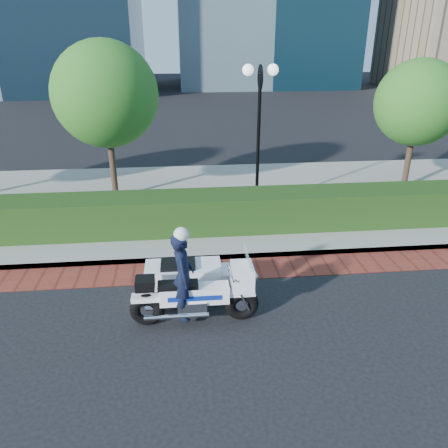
{
  "coord_description": "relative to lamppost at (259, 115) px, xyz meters",
  "views": [
    {
      "loc": [
        -1.31,
        -7.46,
        5.07
      ],
      "look_at": [
        -0.36,
        1.91,
        1.0
      ],
      "focal_mm": 35.0,
      "sensor_mm": 36.0,
      "label": 1
    }
  ],
  "objects": [
    {
      "name": "tree_c",
      "position": [
        5.5,
        1.3,
        0.09
      ],
      "size": [
        2.8,
        2.8,
        4.3
      ],
      "color": "#332319",
      "rests_on": "sidewalk"
    },
    {
      "name": "tree_b",
      "position": [
        -4.5,
        1.3,
        0.48
      ],
      "size": [
        3.2,
        3.2,
        4.89
      ],
      "color": "#332319",
      "rests_on": "sidewalk"
    },
    {
      "name": "hedge_main",
      "position": [
        -1.0,
        -1.6,
        -2.31
      ],
      "size": [
        18.0,
        1.2,
        1.0
      ],
      "primitive_type": "cube",
      "color": "black",
      "rests_on": "sidewalk"
    },
    {
      "name": "brick_strip",
      "position": [
        -1.0,
        -3.7,
        -2.95
      ],
      "size": [
        60.0,
        1.0,
        0.01
      ],
      "primitive_type": "cube",
      "color": "maroon",
      "rests_on": "ground"
    },
    {
      "name": "lamppost",
      "position": [
        0.0,
        0.0,
        0.0
      ],
      "size": [
        1.02,
        0.7,
        4.21
      ],
      "color": "black",
      "rests_on": "sidewalk"
    },
    {
      "name": "sidewalk",
      "position": [
        -1.0,
        0.8,
        -2.88
      ],
      "size": [
        60.0,
        8.0,
        0.15
      ],
      "primitive_type": "cube",
      "color": "gray",
      "rests_on": "ground"
    },
    {
      "name": "police_motorcycle",
      "position": [
        -2.25,
        -5.3,
        -2.28
      ],
      "size": [
        2.46,
        1.72,
        1.99
      ],
      "rotation": [
        0.0,
        0.0,
        -0.0
      ],
      "color": "black",
      "rests_on": "ground"
    },
    {
      "name": "ground",
      "position": [
        -1.0,
        -5.2,
        -2.96
      ],
      "size": [
        120.0,
        120.0,
        0.0
      ],
      "primitive_type": "plane",
      "color": "black",
      "rests_on": "ground"
    }
  ]
}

